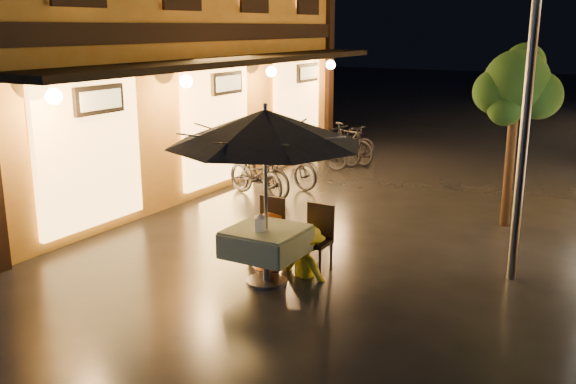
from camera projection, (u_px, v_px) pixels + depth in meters
The scene contains 18 objects.
ground at pixel (253, 286), 8.71m from camera, with size 90.00×90.00×0.00m, color black.
west_building at pixel (128, 12), 13.88m from camera, with size 5.90×11.40×7.40m.
street_tree at pixel (517, 88), 10.75m from camera, with size 1.43×1.20×3.15m.
streetlamp_near at pixel (531, 66), 8.23m from camera, with size 0.36×0.36×4.23m.
cafe_table at pixel (266, 242), 8.68m from camera, with size 0.99×0.99×0.78m.
patio_umbrella at pixel (265, 127), 8.29m from camera, with size 2.62×2.62×2.46m.
cafe_chair_left at pixel (269, 227), 9.50m from camera, with size 0.42×0.42×0.97m.
cafe_chair_right at pixel (317, 235), 9.12m from camera, with size 0.42×0.42×0.97m.
table_lantern at pixel (260, 221), 8.48m from camera, with size 0.16×0.16×0.25m.
person_orange at pixel (268, 213), 9.28m from camera, with size 0.77×0.60×1.59m, color orange.
person_yellow at pixel (307, 227), 8.93m from camera, with size 0.91×0.52×1.40m, color yellow.
bicycle_0 at pixel (256, 174), 13.20m from camera, with size 0.61×1.75×0.92m, color #212129.
bicycle_1 at pixel (259, 172), 13.19m from camera, with size 0.48×1.69×1.02m, color black.
bicycle_2 at pixel (284, 165), 14.00m from camera, with size 0.63×1.82×0.96m, color black.
bicycle_3 at pixel (318, 150), 15.73m from camera, with size 0.44×1.54×0.93m, color black.
bicycle_4 at pixel (329, 146), 16.25m from camera, with size 0.64×1.84×0.97m, color black.
bicycle_5 at pixel (347, 143), 16.35m from camera, with size 0.49×1.73×1.04m, color black.
bicycle_6 at pixel (346, 141), 17.29m from camera, with size 0.54×1.55×0.81m, color black.
Camera 1 is at (4.42, -6.82, 3.42)m, focal length 40.00 mm.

